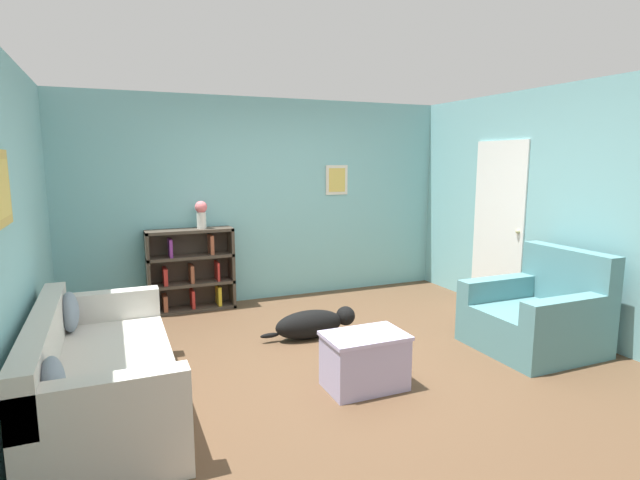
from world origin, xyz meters
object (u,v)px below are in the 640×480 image
(dog, at_px, (314,323))
(vase, at_px, (201,213))
(bookshelf, at_px, (191,271))
(recliner_chair, at_px, (539,316))
(couch, at_px, (98,376))
(coffee_table, at_px, (365,359))

(dog, xyz_separation_m, vase, (-0.86, 1.48, 1.04))
(bookshelf, xyz_separation_m, dog, (1.01, -1.50, -0.33))
(recliner_chair, relative_size, dog, 1.01)
(bookshelf, bearing_deg, couch, -113.41)
(recliner_chair, height_order, coffee_table, recliner_chair)
(couch, relative_size, recliner_chair, 2.01)
(couch, distance_m, recliner_chair, 3.94)
(dog, bearing_deg, couch, -157.59)
(couch, height_order, bookshelf, bookshelf)
(bookshelf, relative_size, recliner_chair, 0.99)
(couch, relative_size, coffee_table, 3.20)
(bookshelf, xyz_separation_m, vase, (0.15, -0.02, 0.70))
(couch, bearing_deg, bookshelf, 66.59)
(recliner_chair, xyz_separation_m, vase, (-2.77, 2.58, 0.87))
(couch, xyz_separation_m, vase, (1.16, 2.31, 0.90))
(dog, bearing_deg, bookshelf, 123.91)
(couch, bearing_deg, vase, 63.36)
(coffee_table, bearing_deg, couch, 168.90)
(couch, xyz_separation_m, coffee_table, (1.97, -0.39, -0.05))
(recliner_chair, relative_size, coffee_table, 1.59)
(couch, xyz_separation_m, recliner_chair, (3.93, -0.27, 0.04))
(dog, bearing_deg, coffee_table, -92.44)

